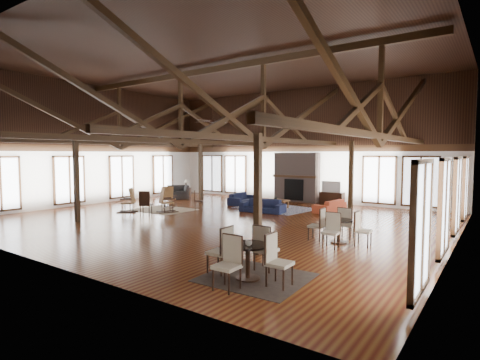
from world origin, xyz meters
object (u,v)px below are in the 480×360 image
Objects in this scene: sofa_orange at (330,206)px; tv_console at (332,198)px; sofa_navy_front at (262,206)px; coffee_table at (278,201)px; cafe_table_far at (339,227)px; cafe_table_near at (248,255)px; armchair at (178,192)px; sofa_navy_left at (242,198)px.

tv_console reaches higher than sofa_orange.
tv_console is (1.45, 4.35, 0.01)m from sofa_navy_front.
coffee_table is 6.95m from cafe_table_far.
sofa_navy_front reaches higher than coffee_table.
cafe_table_near is at bearing -76.38° from tv_console.
sofa_orange is at bearing 16.69° from coffee_table.
sofa_navy_front is at bearing -78.15° from coffee_table.
sofa_orange is 1.01× the size of cafe_table_far.
sofa_navy_front is 6.70m from armchair.
sofa_navy_front is 1.70× the size of coffee_table.
tv_console is at bearing -29.99° from armchair.
tv_console reaches higher than sofa_navy_front.
cafe_table_near reaches higher than sofa_orange.
sofa_orange is 0.96× the size of cafe_table_near.
sofa_navy_front reaches higher than sofa_orange.
armchair is at bearing 140.13° from cafe_table_near.
sofa_orange is 1.53× the size of tv_console.
sofa_navy_left is 8.81m from cafe_table_far.
cafe_table_near is at bearing -66.13° from sofa_navy_front.
sofa_orange is at bearing 102.00° from cafe_table_near.
coffee_table is at bearing -117.71° from tv_console.
cafe_table_far reaches higher than coffee_table.
sofa_navy_left is 4.64m from sofa_orange.
sofa_orange is at bearing 31.25° from sofa_navy_front.
sofa_navy_left is at bearing -178.38° from coffee_table.
tv_console is (3.74, 2.60, 0.03)m from sofa_navy_left.
armchair is (-8.89, -0.29, 0.11)m from sofa_orange.
cafe_table_near is (4.41, -9.06, 0.15)m from coffee_table.
cafe_table_near reaches higher than sofa_navy_front.
cafe_table_near is at bearing -151.16° from sofa_navy_left.
cafe_table_near reaches higher than tv_console.
cafe_table_far is (7.03, -5.30, 0.20)m from sofa_navy_left.
sofa_orange is 1.60× the size of coffee_table.
cafe_table_far is (4.81, -5.01, 0.12)m from coffee_table.
sofa_navy_left is 4.25m from armchair.
sofa_navy_left is at bearing -83.05° from sofa_orange.
coffee_table is at bearing -104.08° from sofa_navy_left.
sofa_navy_front is 5.92m from cafe_table_far.
cafe_table_near reaches higher than coffee_table.
cafe_table_near is 1.61× the size of tv_console.
tv_console is at bearing -61.78° from sofa_navy_left.
armchair reaches higher than sofa_navy_front.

